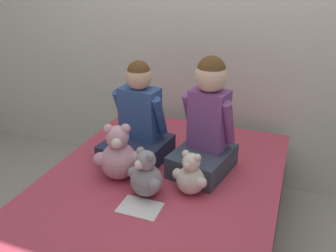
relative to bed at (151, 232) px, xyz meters
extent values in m
cube|color=silver|center=(0.00, 1.12, 1.00)|extent=(8.00, 0.06, 2.50)
cube|color=#473828|center=(0.00, 0.00, -0.12)|extent=(1.31, 1.99, 0.26)
cube|color=silver|center=(0.00, 0.00, 0.11)|extent=(1.29, 1.95, 0.22)
cube|color=#C64256|center=(0.00, 0.00, 0.24)|extent=(1.30, 1.97, 0.03)
cube|color=#282D47|center=(-0.23, 0.32, 0.31)|extent=(0.39, 0.41, 0.12)
cube|color=#33518E|center=(-0.22, 0.38, 0.54)|extent=(0.25, 0.16, 0.32)
sphere|color=#DBAD89|center=(-0.22, 0.38, 0.77)|extent=(0.15, 0.15, 0.15)
sphere|color=brown|center=(-0.22, 0.38, 0.79)|extent=(0.14, 0.14, 0.14)
cylinder|color=#33518E|center=(-0.35, 0.40, 0.54)|extent=(0.07, 0.15, 0.26)
cylinder|color=#33518E|center=(-0.09, 0.37, 0.54)|extent=(0.07, 0.15, 0.26)
cube|color=#384251|center=(0.20, 0.32, 0.32)|extent=(0.36, 0.42, 0.13)
cube|color=#7F4789|center=(0.21, 0.38, 0.56)|extent=(0.23, 0.18, 0.35)
sphere|color=beige|center=(0.21, 0.38, 0.82)|extent=(0.18, 0.18, 0.18)
sphere|color=brown|center=(0.21, 0.38, 0.85)|extent=(0.16, 0.16, 0.16)
cylinder|color=#7F4789|center=(0.09, 0.40, 0.57)|extent=(0.08, 0.16, 0.28)
cylinder|color=#7F4789|center=(0.32, 0.36, 0.57)|extent=(0.08, 0.16, 0.28)
sphere|color=#DBA3B2|center=(-0.23, 0.10, 0.36)|extent=(0.21, 0.21, 0.21)
sphere|color=#DBA3B2|center=(-0.23, 0.10, 0.51)|extent=(0.13, 0.13, 0.13)
sphere|color=white|center=(-0.21, 0.05, 0.50)|extent=(0.06, 0.06, 0.06)
sphere|color=#DBA3B2|center=(-0.27, 0.08, 0.56)|extent=(0.05, 0.05, 0.05)
sphere|color=#DBA3B2|center=(-0.18, 0.12, 0.56)|extent=(0.05, 0.05, 0.05)
sphere|color=#DBA3B2|center=(-0.31, 0.04, 0.38)|extent=(0.08, 0.08, 0.08)
sphere|color=#DBA3B2|center=(-0.13, 0.12, 0.38)|extent=(0.08, 0.08, 0.08)
sphere|color=silver|center=(0.20, 0.10, 0.33)|extent=(0.15, 0.15, 0.15)
sphere|color=silver|center=(0.20, 0.10, 0.44)|extent=(0.09, 0.09, 0.09)
sphere|color=beige|center=(0.19, 0.06, 0.43)|extent=(0.04, 0.04, 0.04)
sphere|color=silver|center=(0.16, 0.11, 0.48)|extent=(0.04, 0.04, 0.04)
sphere|color=silver|center=(0.23, 0.09, 0.48)|extent=(0.04, 0.04, 0.04)
sphere|color=silver|center=(0.12, 0.10, 0.35)|extent=(0.06, 0.06, 0.06)
sphere|color=silver|center=(0.26, 0.06, 0.35)|extent=(0.06, 0.06, 0.06)
sphere|color=#939399|center=(-0.02, 0.00, 0.34)|extent=(0.17, 0.17, 0.17)
sphere|color=#939399|center=(-0.02, 0.00, 0.46)|extent=(0.10, 0.10, 0.10)
sphere|color=white|center=(-0.03, -0.04, 0.45)|extent=(0.05, 0.05, 0.05)
sphere|color=#939399|center=(-0.05, 0.01, 0.50)|extent=(0.04, 0.04, 0.04)
sphere|color=#939399|center=(0.02, -0.02, 0.50)|extent=(0.04, 0.04, 0.04)
sphere|color=#939399|center=(-0.10, 0.02, 0.36)|extent=(0.06, 0.06, 0.06)
sphere|color=#939399|center=(0.05, -0.05, 0.36)|extent=(0.06, 0.06, 0.06)
cube|color=white|center=(0.00, -0.12, 0.25)|extent=(0.21, 0.15, 0.00)
camera|label=1|loc=(0.64, -1.41, 1.38)|focal=38.00mm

